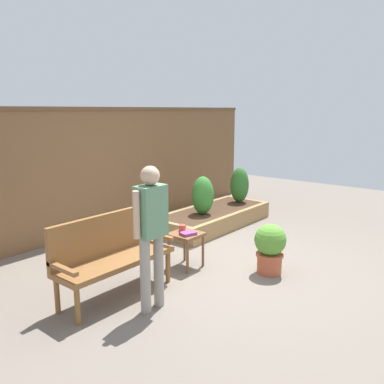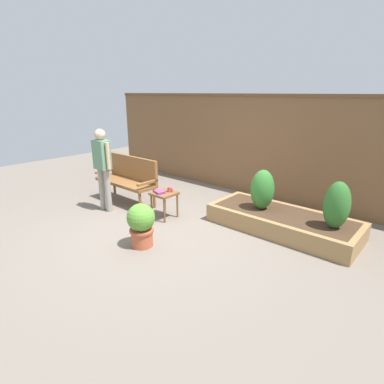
{
  "view_description": "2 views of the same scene",
  "coord_description": "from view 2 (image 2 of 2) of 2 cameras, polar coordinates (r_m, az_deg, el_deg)",
  "views": [
    {
      "loc": [
        -4.26,
        -3.01,
        2.11
      ],
      "look_at": [
        0.05,
        0.53,
        0.96
      ],
      "focal_mm": 37.37,
      "sensor_mm": 36.0,
      "label": 1
    },
    {
      "loc": [
        3.5,
        -3.29,
        2.19
      ],
      "look_at": [
        0.35,
        0.31,
        0.63
      ],
      "focal_mm": 28.86,
      "sensor_mm": 36.0,
      "label": 2
    }
  ],
  "objects": [
    {
      "name": "ground_plane",
      "position": [
        5.28,
        -5.13,
        -6.58
      ],
      "size": [
        14.0,
        14.0,
        0.0
      ],
      "primitive_type": "plane",
      "color": "#70665B"
    },
    {
      "name": "fence_back",
      "position": [
        6.94,
        10.42,
        8.61
      ],
      "size": [
        8.4,
        0.14,
        2.16
      ],
      "color": "brown",
      "rests_on": "ground_plane"
    },
    {
      "name": "garden_bench",
      "position": [
        6.46,
        -11.59,
        2.88
      ],
      "size": [
        1.44,
        0.48,
        0.94
      ],
      "color": "brown",
      "rests_on": "ground_plane"
    },
    {
      "name": "side_table",
      "position": [
        5.56,
        -5.15,
        -0.9
      ],
      "size": [
        0.4,
        0.4,
        0.48
      ],
      "color": "brown",
      "rests_on": "ground_plane"
    },
    {
      "name": "cup_on_table",
      "position": [
        5.56,
        -4.1,
        0.5
      ],
      "size": [
        0.13,
        0.09,
        0.09
      ],
      "color": "#CC4C47",
      "rests_on": "side_table"
    },
    {
      "name": "book_on_table",
      "position": [
        5.51,
        -6.04,
        0.02
      ],
      "size": [
        0.23,
        0.2,
        0.04
      ],
      "primitive_type": "cube",
      "rotation": [
        0.0,
        0.0,
        -0.3
      ],
      "color": "#7F3875",
      "rests_on": "side_table"
    },
    {
      "name": "potted_boxwood",
      "position": [
        4.59,
        -9.37,
        -5.71
      ],
      "size": [
        0.41,
        0.41,
        0.66
      ],
      "color": "#B75638",
      "rests_on": "ground_plane"
    },
    {
      "name": "raised_planter_bed",
      "position": [
        5.33,
        16.29,
        -5.26
      ],
      "size": [
        2.4,
        1.0,
        0.3
      ],
      "color": "#997547",
      "rests_on": "ground_plane"
    },
    {
      "name": "shrub_near_bench",
      "position": [
        5.29,
        12.87,
        0.45
      ],
      "size": [
        0.39,
        0.39,
        0.67
      ],
      "color": "brown",
      "rests_on": "raised_planter_bed"
    },
    {
      "name": "shrub_far_corner",
      "position": [
        4.87,
        25.19,
        -2.21
      ],
      "size": [
        0.37,
        0.37,
        0.7
      ],
      "color": "brown",
      "rests_on": "raised_planter_bed"
    },
    {
      "name": "person_by_bench",
      "position": [
        5.99,
        -16.22,
        5.17
      ],
      "size": [
        0.47,
        0.2,
        1.56
      ],
      "color": "gray",
      "rests_on": "ground_plane"
    }
  ]
}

